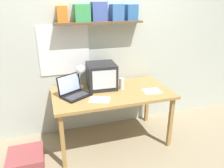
# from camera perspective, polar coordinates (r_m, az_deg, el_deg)

# --- Properties ---
(ground_plane) EXTENTS (12.00, 12.00, 0.00)m
(ground_plane) POSITION_cam_1_polar(r_m,az_deg,el_deg) (3.09, -0.00, -14.35)
(ground_plane) COLOR gray
(back_wall) EXTENTS (5.60, 0.24, 2.60)m
(back_wall) POSITION_cam_1_polar(r_m,az_deg,el_deg) (3.00, -2.80, 11.80)
(back_wall) COLOR beige
(back_wall) RESTS_ON ground_plane
(corner_desk) EXTENTS (1.47, 0.79, 0.72)m
(corner_desk) POSITION_cam_1_polar(r_m,az_deg,el_deg) (2.76, -0.00, -3.11)
(corner_desk) COLOR #A67B42
(corner_desk) RESTS_ON ground_plane
(crt_monitor) EXTENTS (0.38, 0.38, 0.32)m
(crt_monitor) POSITION_cam_1_polar(r_m,az_deg,el_deg) (2.81, -2.78, 2.17)
(crt_monitor) COLOR #232326
(crt_monitor) RESTS_ON corner_desk
(laptop) EXTENTS (0.41, 0.39, 0.24)m
(laptop) POSITION_cam_1_polar(r_m,az_deg,el_deg) (2.65, -10.11, -1.69)
(laptop) COLOR black
(laptop) RESTS_ON corner_desk
(desk_lamp) EXTENTS (0.14, 0.19, 0.33)m
(desk_lamp) POSITION_cam_1_polar(r_m,az_deg,el_deg) (2.75, -8.30, 3.14)
(desk_lamp) COLOR white
(desk_lamp) RESTS_ON corner_desk
(juice_glass) EXTENTS (0.06, 0.06, 0.14)m
(juice_glass) POSITION_cam_1_polar(r_m,az_deg,el_deg) (2.80, 2.53, -0.02)
(juice_glass) COLOR white
(juice_glass) RESTS_ON corner_desk
(open_notebook) EXTENTS (0.28, 0.25, 0.00)m
(open_notebook) POSITION_cam_1_polar(r_m,az_deg,el_deg) (2.52, -3.27, -4.09)
(open_notebook) COLOR white
(open_notebook) RESTS_ON corner_desk
(loose_paper_near_laptop) EXTENTS (0.23, 0.20, 0.00)m
(loose_paper_near_laptop) POSITION_cam_1_polar(r_m,az_deg,el_deg) (2.79, 10.34, -1.82)
(loose_paper_near_laptop) COLOR white
(loose_paper_near_laptop) RESTS_ON corner_desk
(floor_cushion) EXTENTS (0.40, 0.40, 0.14)m
(floor_cushion) POSITION_cam_1_polar(r_m,az_deg,el_deg) (2.86, -21.59, -17.68)
(floor_cushion) COLOR #954244
(floor_cushion) RESTS_ON ground_plane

